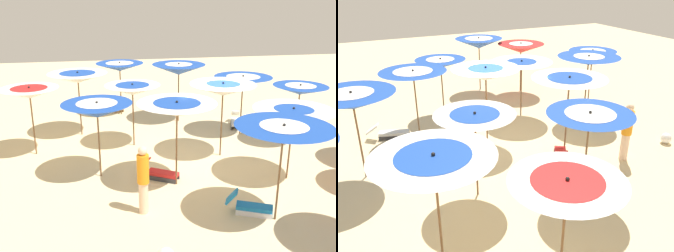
% 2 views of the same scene
% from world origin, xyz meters
% --- Properties ---
extents(ground, '(41.06, 41.06, 0.04)m').
position_xyz_m(ground, '(0.00, 0.00, -0.02)').
color(ground, beige).
extents(beach_umbrella_0, '(1.90, 1.90, 2.37)m').
position_xyz_m(beach_umbrella_0, '(-5.75, 1.30, 2.15)').
color(beach_umbrella_0, brown).
rests_on(beach_umbrella_0, ground).
extents(beach_umbrella_1, '(2.03, 2.03, 2.34)m').
position_xyz_m(beach_umbrella_1, '(-3.60, -0.82, 2.08)').
color(beach_umbrella_1, brown).
rests_on(beach_umbrella_1, ground).
extents(beach_umbrella_2, '(2.19, 2.19, 2.50)m').
position_xyz_m(beach_umbrella_2, '(-1.47, -1.73, 2.26)').
color(beach_umbrella_2, brown).
rests_on(beach_umbrella_2, ground).
extents(beach_umbrella_3, '(2.25, 2.25, 2.47)m').
position_xyz_m(beach_umbrella_3, '(0.55, -3.97, 2.25)').
color(beach_umbrella_3, brown).
rests_on(beach_umbrella_3, ground).
extents(beach_umbrella_5, '(2.21, 2.21, 2.48)m').
position_xyz_m(beach_umbrella_5, '(-4.27, 3.01, 2.25)').
color(beach_umbrella_5, brown).
rests_on(beach_umbrella_5, ground).
extents(beach_umbrella_6, '(1.94, 1.94, 2.29)m').
position_xyz_m(beach_umbrella_6, '(-2.38, 1.54, 2.06)').
color(beach_umbrella_6, brown).
rests_on(beach_umbrella_6, ground).
extents(beach_umbrella_7, '(2.14, 2.14, 2.54)m').
position_xyz_m(beach_umbrella_7, '(0.42, 0.09, 2.29)').
color(beach_umbrella_7, brown).
rests_on(beach_umbrella_7, ground).
extents(beach_umbrella_8, '(2.29, 2.29, 2.21)m').
position_xyz_m(beach_umbrella_8, '(1.84, -1.94, 1.98)').
color(beach_umbrella_8, brown).
rests_on(beach_umbrella_8, ground).
extents(beach_umbrella_10, '(2.08, 2.08, 2.39)m').
position_xyz_m(beach_umbrella_10, '(-2.58, 5.44, 2.16)').
color(beach_umbrella_10, brown).
rests_on(beach_umbrella_10, ground).
extents(beach_umbrella_11, '(2.21, 2.21, 2.51)m').
position_xyz_m(beach_umbrella_11, '(-0.23, 4.03, 2.24)').
color(beach_umbrella_11, brown).
rests_on(beach_umbrella_11, ground).
extents(beach_umbrella_12, '(2.18, 2.18, 2.32)m').
position_xyz_m(beach_umbrella_12, '(1.83, 2.05, 2.11)').
color(beach_umbrella_12, brown).
rests_on(beach_umbrella_12, ground).
extents(beach_umbrella_13, '(1.91, 1.91, 2.22)m').
position_xyz_m(beach_umbrella_13, '(3.43, 0.68, 2.00)').
color(beach_umbrella_13, brown).
rests_on(beach_umbrella_13, ground).
extents(lounger_0, '(1.12, 1.16, 0.52)m').
position_xyz_m(lounger_0, '(-2.95, 6.03, 0.19)').
color(lounger_0, olive).
rests_on(lounger_0, ground).
extents(lounger_1, '(1.20, 0.92, 0.58)m').
position_xyz_m(lounger_1, '(-1.87, -1.32, 0.20)').
color(lounger_1, '#333338').
rests_on(lounger_1, ground).
extents(lounger_2, '(1.20, 0.79, 0.59)m').
position_xyz_m(lounger_2, '(0.05, -3.62, 0.20)').
color(lounger_2, silver).
rests_on(lounger_2, ground).
extents(lounger_3, '(0.77, 1.43, 0.54)m').
position_xyz_m(lounger_3, '(1.96, 2.98, 0.20)').
color(lounger_3, '#333338').
rests_on(lounger_3, ground).
extents(beachgoer_0, '(0.30, 0.30, 1.79)m').
position_xyz_m(beachgoer_0, '(-2.57, -3.10, 0.94)').
color(beachgoer_0, beige).
rests_on(beachgoer_0, ground).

